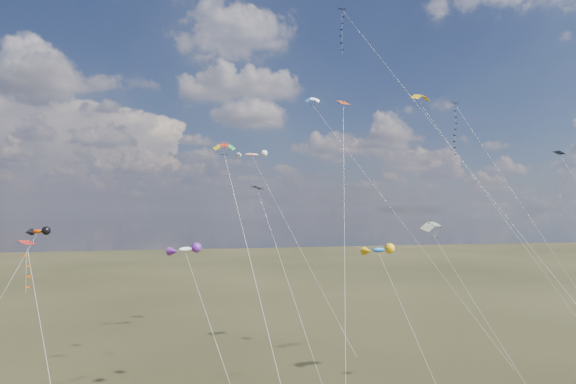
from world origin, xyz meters
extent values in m
cube|color=black|center=(21.71, 23.65, 29.92)|extent=(1.26, 1.23, 0.45)
cylinder|color=silver|center=(26.17, 15.29, 14.96)|extent=(8.95, 16.76, 29.93)
cube|color=#111755|center=(6.70, 21.06, 38.75)|extent=(0.97, 0.95, 0.25)
cylinder|color=silver|center=(12.73, 5.78, 19.37)|extent=(12.10, 30.58, 38.76)
cube|color=black|center=(-3.42, 15.90, 19.29)|extent=(1.26, 1.27, 0.35)
cylinder|color=silver|center=(-1.17, 10.71, 9.65)|extent=(4.51, 10.41, 19.31)
cube|color=#A52115|center=(-21.87, 13.07, 14.79)|extent=(1.35, 1.36, 0.30)
cylinder|color=silver|center=(-19.42, 8.23, 7.39)|extent=(4.92, 9.72, 14.80)
cube|color=#101954|center=(24.24, 10.29, 22.62)|extent=(0.86, 0.90, 0.30)
cube|color=#D6450C|center=(4.28, 14.16, 27.12)|extent=(1.18, 1.11, 0.47)
cylinder|color=silver|center=(1.09, 5.28, 13.56)|extent=(6.41, 17.78, 27.14)
cylinder|color=silver|center=(25.45, 18.59, 15.67)|extent=(12.93, 16.34, 31.35)
cylinder|color=silver|center=(17.11, 29.06, 16.62)|extent=(15.98, 22.22, 33.25)
cube|color=#332316|center=(25.08, 17.96, 0.06)|extent=(0.10, 0.10, 0.12)
cylinder|color=silver|center=(18.39, 14.08, 7.91)|extent=(5.56, 7.88, 15.82)
cylinder|color=silver|center=(-5.45, 3.17, 11.33)|extent=(2.73, 18.95, 22.68)
ellipsoid|color=#D73E02|center=(-25.60, 33.92, 14.81)|extent=(2.68, 1.94, 1.11)
ellipsoid|color=silver|center=(-9.99, 11.66, 14.15)|extent=(2.60, 2.40, 0.88)
cylinder|color=silver|center=(-7.70, 7.63, 7.07)|extent=(4.60, 8.10, 14.16)
ellipsoid|color=red|center=(0.28, 39.99, 24.93)|extent=(3.93, 1.38, 1.17)
cylinder|color=silver|center=(5.33, 33.13, 12.46)|extent=(10.13, 13.73, 24.94)
cube|color=#332316|center=(10.38, 26.28, 0.06)|extent=(0.10, 0.10, 0.12)
ellipsoid|color=#185EAD|center=(5.67, 9.61, 13.96)|extent=(2.52, 1.34, 0.98)
cylinder|color=silver|center=(7.13, 5.39, 6.98)|extent=(2.94, 8.48, 13.98)
camera|label=1|loc=(-11.89, -29.95, 17.27)|focal=32.00mm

